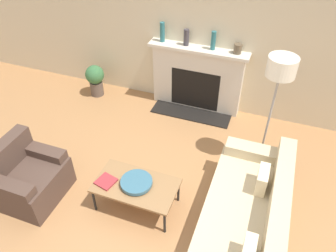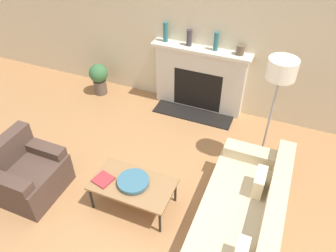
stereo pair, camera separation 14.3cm
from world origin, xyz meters
name	(u,v)px [view 2 (the right image)]	position (x,y,z in m)	size (l,w,h in m)	color
ground_plane	(145,212)	(0.00, 0.00, 0.00)	(18.00, 18.00, 0.00)	#A87547
wall_back	(212,29)	(0.00, 2.62, 1.45)	(18.00, 0.06, 2.90)	beige
fireplace	(199,80)	(-0.12, 2.47, 0.57)	(1.68, 0.59, 1.16)	beige
couch	(240,228)	(1.18, 0.03, 0.29)	(0.90, 2.26, 0.78)	#CCB78E
armchair_near	(27,174)	(-1.59, -0.25, 0.31)	(0.75, 0.83, 0.81)	#4C382D
coffee_table	(133,185)	(-0.19, 0.07, 0.37)	(1.03, 0.59, 0.40)	olive
bowl	(133,181)	(-0.18, 0.08, 0.44)	(0.40, 0.40, 0.06)	#38667A
book	(103,180)	(-0.56, -0.02, 0.41)	(0.27, 0.26, 0.02)	#9E2D33
floor_lamp	(279,80)	(1.19, 1.43, 1.45)	(0.36, 0.36, 1.73)	gray
mantel_vase_left	(166,32)	(-0.75, 2.49, 1.32)	(0.08, 0.08, 0.33)	#28666B
mantel_vase_center_left	(189,38)	(-0.34, 2.49, 1.30)	(0.09, 0.09, 0.27)	#3D383D
mantel_vase_center_right	(216,41)	(0.11, 2.49, 1.31)	(0.08, 0.08, 0.30)	#28666B
mantel_vase_right	(240,50)	(0.51, 2.49, 1.24)	(0.13, 0.13, 0.15)	brown
potted_plant	(99,77)	(-1.99, 2.19, 0.35)	(0.35, 0.35, 0.61)	brown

